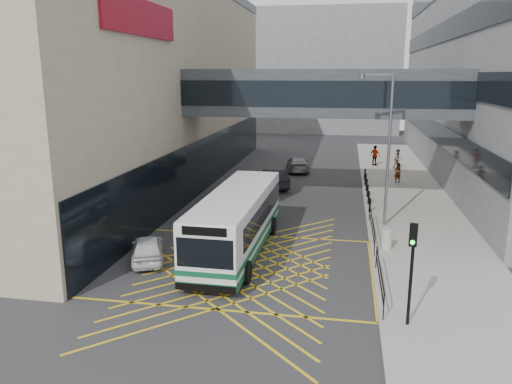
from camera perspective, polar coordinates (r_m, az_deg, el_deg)
The scene contains 18 objects.
ground at distance 23.47m, azimuth -1.76°, elevation -8.43°, with size 120.00×120.00×0.00m, color #333335.
building_whsmith at distance 43.60m, azimuth -21.36°, elevation 11.55°, with size 24.17×42.00×16.00m.
building_far at distance 81.57m, azimuth 5.80°, elevation 13.52°, with size 28.00×16.00×18.00m, color slate.
skybridge at distance 33.36m, azimuth 7.69°, elevation 11.18°, with size 20.00×4.10×3.00m.
pavement at distance 37.58m, azimuth 16.73°, elevation -0.48°, with size 6.00×54.00×0.16m, color #9D988F.
box_junction at distance 23.47m, azimuth -1.76°, elevation -8.42°, with size 12.00×9.00×0.01m.
bus at distance 24.73m, azimuth -2.11°, elevation -3.21°, with size 2.90×11.08×3.10m.
car_white at distance 24.43m, azimuth -12.27°, elevation -6.27°, with size 1.62×3.97×1.26m, color silver.
car_dark at distance 39.08m, azimuth 2.04°, elevation 1.60°, with size 1.85×4.73×1.48m, color black.
car_silver at distance 45.81m, azimuth 4.77°, elevation 3.29°, with size 1.96×4.64×1.44m, color gray.
traffic_light at distance 17.78m, azimuth 17.38°, elevation -7.40°, with size 0.29×0.45×3.74m.
street_lamp at distance 28.89m, azimuth 14.62°, elevation 5.63°, with size 1.94×0.60×8.56m.
litter_bin at distance 25.90m, azimuth 14.68°, elevation -5.27°, with size 0.54×0.54×0.94m, color #ADA89E.
kerb_railings at distance 24.43m, azimuth 13.45°, elevation -5.72°, with size 0.05×12.54×1.00m.
bollards at distance 37.24m, azimuth 12.58°, elevation 0.48°, with size 0.14×10.14×0.90m.
pedestrian_a at distance 41.52m, azimuth 15.88°, elevation 2.11°, with size 0.64×0.46×1.61m, color gray.
pedestrian_b at distance 47.92m, azimuth 15.92°, elevation 3.66°, with size 0.86×0.50×1.77m, color gray.
pedestrian_c at distance 48.89m, azimuth 13.44°, elevation 4.06°, with size 1.12×0.54×1.90m, color gray.
Camera 1 is at (4.58, -21.30, 8.72)m, focal length 35.00 mm.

